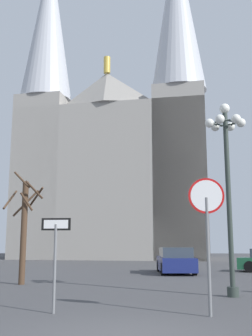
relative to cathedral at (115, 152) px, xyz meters
The scene contains 6 objects.
cathedral is the anchor object (origin of this frame).
stop_sign 36.50m from the cathedral, 82.29° to the right, with size 0.85×0.08×3.16m.
one_way_arrow_sign 36.19m from the cathedral, 88.19° to the right, with size 0.73×0.08×2.23m.
street_lamp 32.90m from the cathedral, 79.26° to the right, with size 1.34×1.20×6.23m.
bare_tree 29.55m from the cathedral, 93.48° to the right, with size 1.49×1.47×4.55m.
parked_car_near_navy 24.73m from the cathedral, 77.09° to the right, with size 1.97×4.45×1.40m.
Camera 1 is at (0.44, -7.33, 1.63)m, focal length 43.56 mm.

